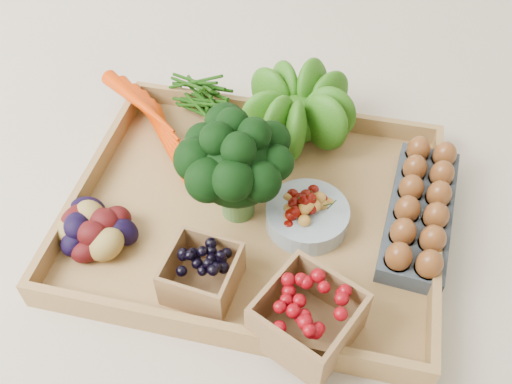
% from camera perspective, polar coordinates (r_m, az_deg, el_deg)
% --- Properties ---
extents(ground, '(4.00, 4.00, 0.00)m').
position_cam_1_polar(ground, '(0.90, 0.00, -2.54)').
color(ground, beige).
rests_on(ground, ground).
extents(tray, '(0.55, 0.45, 0.01)m').
position_cam_1_polar(tray, '(0.89, 0.00, -2.24)').
color(tray, '#AA8047').
rests_on(tray, ground).
extents(carrots, '(0.20, 0.14, 0.05)m').
position_cam_1_polar(carrots, '(0.99, -9.40, 6.30)').
color(carrots, '#D53300').
rests_on(carrots, tray).
extents(lettuce, '(0.13, 0.13, 0.13)m').
position_cam_1_polar(lettuce, '(0.96, 4.20, 8.62)').
color(lettuce, '#174A0B').
rests_on(lettuce, tray).
extents(broccoli, '(0.17, 0.17, 0.13)m').
position_cam_1_polar(broccoli, '(0.84, -1.89, 0.99)').
color(broccoli, black).
rests_on(broccoli, tray).
extents(cherry_bowl, '(0.13, 0.13, 0.03)m').
position_cam_1_polar(cherry_bowl, '(0.86, 5.14, -2.43)').
color(cherry_bowl, '#8C9EA5').
rests_on(cherry_bowl, tray).
extents(egg_carton, '(0.11, 0.27, 0.03)m').
position_cam_1_polar(egg_carton, '(0.90, 16.03, -2.06)').
color(egg_carton, '#394249').
rests_on(egg_carton, tray).
extents(potatoes, '(0.13, 0.13, 0.07)m').
position_cam_1_polar(potatoes, '(0.86, -16.19, -2.98)').
color(potatoes, '#3A090A').
rests_on(potatoes, tray).
extents(punnet_blackberry, '(0.10, 0.10, 0.06)m').
position_cam_1_polar(punnet_blackberry, '(0.78, -5.44, -8.10)').
color(punnet_blackberry, black).
rests_on(punnet_blackberry, tray).
extents(punnet_raspberry, '(0.15, 0.15, 0.08)m').
position_cam_1_polar(punnet_raspberry, '(0.74, 5.18, -12.42)').
color(punnet_raspberry, maroon).
rests_on(punnet_raspberry, tray).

